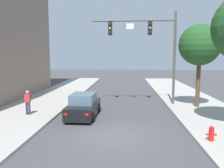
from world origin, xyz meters
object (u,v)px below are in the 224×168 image
traffic_signal_mast (151,40)px  street_tree_second (200,45)px  fire_hydrant (211,133)px  pedestrian_sidewalk_left_walker (28,101)px  car_lead_black (84,106)px

traffic_signal_mast → street_tree_second: traffic_signal_mast is taller
street_tree_second → fire_hydrant: bearing=-102.0°
pedestrian_sidewalk_left_walker → street_tree_second: size_ratio=0.26×
traffic_signal_mast → car_lead_black: 7.85m
traffic_signal_mast → car_lead_black: traffic_signal_mast is taller
traffic_signal_mast → fire_hydrant: 10.08m
car_lead_black → traffic_signal_mast: bearing=40.2°
pedestrian_sidewalk_left_walker → fire_hydrant: (10.60, -4.33, -0.56)m
pedestrian_sidewalk_left_walker → street_tree_second: (12.21, 3.21, 3.85)m
traffic_signal_mast → fire_hydrant: bearing=-77.0°
pedestrian_sidewalk_left_walker → street_tree_second: street_tree_second is taller
traffic_signal_mast → pedestrian_sidewalk_left_walker: (-8.61, -4.28, -4.29)m
pedestrian_sidewalk_left_walker → fire_hydrant: pedestrian_sidewalk_left_walker is taller
car_lead_black → pedestrian_sidewalk_left_walker: size_ratio=2.61×
car_lead_black → pedestrian_sidewalk_left_walker: pedestrian_sidewalk_left_walker is taller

